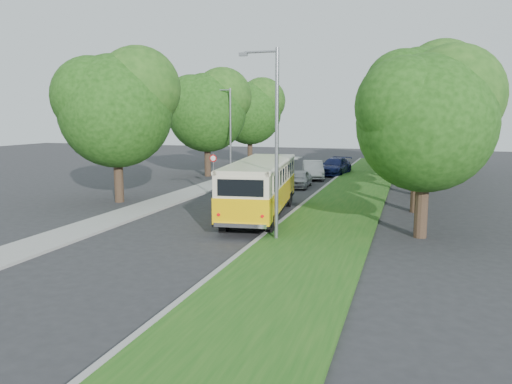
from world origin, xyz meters
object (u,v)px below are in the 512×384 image
(lamppost_near, at_px, (275,138))
(car_silver, at_px, (300,179))
(lamppost_far, at_px, (229,130))
(car_grey, at_px, (333,167))
(vintage_bus, at_px, (260,189))
(car_blue, at_px, (335,166))
(car_white, at_px, (313,170))

(lamppost_near, bearing_deg, car_silver, 98.71)
(lamppost_far, distance_m, car_silver, 7.68)
(lamppost_far, bearing_deg, car_grey, 44.33)
(vintage_bus, height_order, car_blue, vintage_bus)
(vintage_bus, xyz_separation_m, car_grey, (0.60, 21.12, -0.87))
(vintage_bus, xyz_separation_m, car_white, (-0.47, 16.88, -0.75))
(lamppost_far, distance_m, car_white, 7.85)
(car_white, bearing_deg, car_blue, 55.70)
(vintage_bus, xyz_separation_m, car_silver, (-0.44, 11.48, -0.86))
(car_silver, relative_size, car_blue, 0.73)
(vintage_bus, relative_size, car_silver, 2.69)
(car_blue, distance_m, car_grey, 0.70)
(lamppost_near, height_order, car_grey, lamppost_near)
(car_silver, bearing_deg, lamppost_near, -84.04)
(lamppost_far, bearing_deg, car_silver, -20.05)
(lamppost_near, bearing_deg, car_grey, 93.18)
(lamppost_far, distance_m, car_blue, 10.72)
(car_blue, xyz_separation_m, car_grey, (-0.23, 0.65, -0.12))
(lamppost_near, bearing_deg, vintage_bus, 113.50)
(lamppost_far, bearing_deg, car_blue, 40.83)
(car_white, bearing_deg, lamppost_near, -97.85)
(lamppost_near, relative_size, car_blue, 1.55)
(vintage_bus, xyz_separation_m, car_blue, (0.83, 20.48, -0.76))
(lamppost_far, bearing_deg, vintage_bus, -63.57)
(car_grey, bearing_deg, lamppost_near, -74.29)
(vintage_bus, relative_size, car_grey, 2.22)
(lamppost_far, xyz_separation_m, car_white, (6.40, 3.05, -3.36))
(vintage_bus, bearing_deg, car_grey, 81.30)
(lamppost_far, relative_size, vintage_bus, 0.74)
(lamppost_near, height_order, car_white, lamppost_near)
(lamppost_far, xyz_separation_m, car_grey, (7.47, 7.30, -3.48))
(car_white, height_order, car_grey, car_white)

